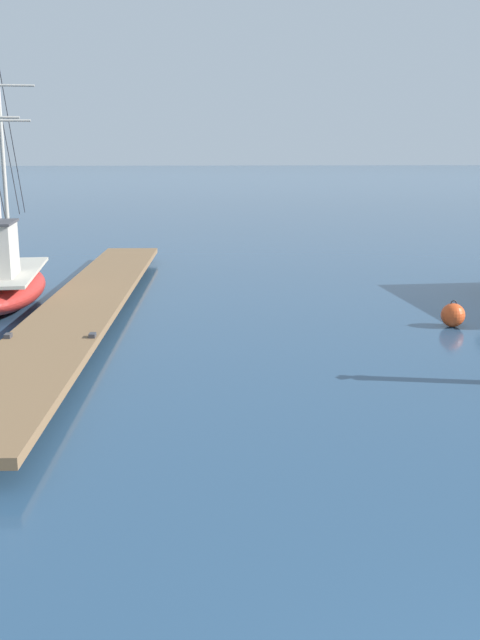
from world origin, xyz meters
TOP-DOWN VIEW (x-y plane):
  - floating_dock at (-5.44, 14.60)m, footprint 2.65×19.01m
  - fishing_boat_0 at (-7.75, 15.95)m, footprint 2.44×7.34m
  - mooring_buoy at (3.04, 13.02)m, footprint 0.55×0.55m

SIDE VIEW (x-z plane):
  - mooring_buoy at x=3.04m, z-range -0.04..0.58m
  - floating_dock at x=-5.44m, z-range 0.10..0.63m
  - fishing_boat_0 at x=-7.75m, z-range -2.89..4.33m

